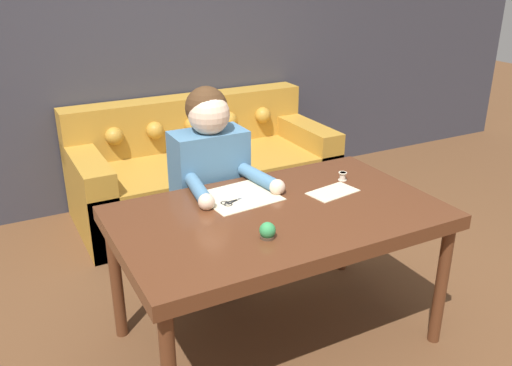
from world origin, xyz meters
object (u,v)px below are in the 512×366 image
Objects in this scene: couch at (203,172)px; person at (211,190)px; pin_cushion at (267,231)px; scissors at (233,202)px; dining_table at (278,224)px; thread_spool at (343,176)px.

couch is 1.60× the size of person.
person is 16.85× the size of pin_cushion.
couch is at bearing 73.50° from scissors.
dining_table is at bearing -99.79° from couch.
pin_cushion is (-0.67, -0.38, 0.01)m from thread_spool.
person is 0.81m from pin_cushion.
dining_table is 0.29m from pin_cushion.
thread_spool reaches higher than dining_table.
person reaches higher than pin_cushion.
pin_cushion reaches higher than dining_table.
thread_spool is at bearing -1.71° from scissors.
scissors is (-0.15, 0.19, 0.07)m from dining_table.
pin_cushion reaches higher than scissors.
person reaches higher than couch.
couch is at bearing 70.27° from person.
dining_table is 0.59m from person.
dining_table is at bearing -52.20° from scissors.
scissors is 0.64m from thread_spool.
couch is at bearing 76.04° from pin_cushion.
thread_spool is at bearing -35.18° from person.
dining_table is at bearing -80.68° from person.
couch reaches higher than scissors.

